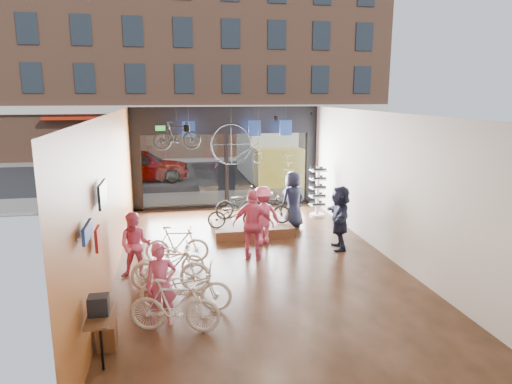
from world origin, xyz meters
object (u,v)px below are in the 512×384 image
object	(u,v)px
floor_bike_3	(170,269)
display_bike_mid	(267,209)
customer_2	(253,225)
sunglasses_rack	(318,192)
box_truck	(269,154)
hung_bike	(177,135)
display_bike_left	(234,214)
customer_3	(263,216)
display_bike_right	(242,203)
customer_4	(293,200)
floor_bike_1	(175,306)
floor_bike_2	(186,287)
display_platform	(251,227)
floor_bike_5	(177,245)
floor_bike_4	(170,261)
customer_1	(135,245)
street_car	(140,165)
penny_farthing	(240,146)
customer_5	(340,218)
customer_0	(161,285)

from	to	relation	value
floor_bike_3	display_bike_mid	size ratio (longest dim) A/B	1.18
customer_2	sunglasses_rack	world-z (taller)	customer_2
box_truck	hung_bike	world-z (taller)	hung_bike
display_bike_left	customer_3	world-z (taller)	customer_3
display_bike_right	customer_4	xyz separation A→B (m)	(1.60, -0.46, 0.14)
box_truck	floor_bike_1	world-z (taller)	box_truck
box_truck	floor_bike_3	size ratio (longest dim) A/B	3.79
floor_bike_2	display_bike_left	world-z (taller)	display_bike_left
display_platform	customer_3	xyz separation A→B (m)	(0.12, -1.25, 0.70)
floor_bike_5	floor_bike_4	bearing A→B (deg)	175.19
floor_bike_5	customer_1	xyz separation A→B (m)	(-0.97, -0.79, 0.30)
hung_bike	floor_bike_2	bearing A→B (deg)	173.65
floor_bike_3	display_bike_mid	distance (m)	4.96
floor_bike_5	customer_3	bearing A→B (deg)	-61.47
street_car	customer_3	distance (m)	11.43
display_platform	display_bike_mid	xyz separation A→B (m)	(0.50, -0.12, 0.60)
floor_bike_3	display_bike_right	bearing A→B (deg)	-14.03
floor_bike_3	floor_bike_5	distance (m)	1.77
display_platform	floor_bike_5	bearing A→B (deg)	-135.49
display_bike_right	penny_farthing	xyz separation A→B (m)	(0.17, 1.36, 1.72)
display_platform	customer_4	world-z (taller)	customer_4
floor_bike_4	floor_bike_1	bearing A→B (deg)	176.02
display_bike_left	sunglasses_rack	xyz separation A→B (m)	(3.22, 1.81, 0.17)
display_bike_left	sunglasses_rack	world-z (taller)	sunglasses_rack
display_bike_left	customer_5	xyz separation A→B (m)	(2.74, -1.59, 0.18)
floor_bike_4	penny_farthing	bearing A→B (deg)	-30.68
display_bike_right	box_truck	bearing A→B (deg)	-32.95
customer_4	floor_bike_5	bearing A→B (deg)	6.16
customer_4	penny_farthing	xyz separation A→B (m)	(-1.44, 1.82, 1.58)
box_truck	hung_bike	distance (m)	8.37
sunglasses_rack	street_car	bearing A→B (deg)	126.70
floor_bike_1	penny_farthing	xyz separation A→B (m)	(2.43, 7.88, 1.99)
floor_bike_5	customer_2	bearing A→B (deg)	-87.06
floor_bike_5	penny_farthing	xyz separation A→B (m)	(2.32, 4.36, 2.01)
floor_bike_2	customer_1	bearing A→B (deg)	41.44
floor_bike_2	customer_3	size ratio (longest dim) A/B	1.08
display_bike_left	display_bike_right	xyz separation A→B (m)	(0.41, 1.15, 0.06)
street_car	floor_bike_5	bearing A→B (deg)	-172.44
display_bike_mid	hung_bike	world-z (taller)	hung_bike
floor_bike_5	customer_2	world-z (taller)	customer_2
floor_bike_1	display_bike_right	distance (m)	6.91
floor_bike_3	display_bike_right	size ratio (longest dim) A/B	0.97
display_bike_right	customer_4	distance (m)	1.67
sunglasses_rack	customer_5	bearing A→B (deg)	-100.23
box_truck	customer_2	size ratio (longest dim) A/B	3.60
floor_bike_1	customer_0	size ratio (longest dim) A/B	1.05
customer_4	customer_0	bearing A→B (deg)	26.58
floor_bike_2	customer_2	xyz separation A→B (m)	(1.86, 2.62, 0.45)
box_truck	display_platform	xyz separation A→B (m)	(-2.45, -8.45, -1.17)
floor_bike_5	customer_5	distance (m)	4.51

